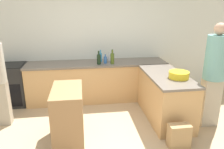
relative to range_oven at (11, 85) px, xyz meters
The scene contains 14 objects.
ground_plane 2.68m from the range_oven, 44.35° to the right, with size 14.00×14.00×0.00m, color tan.
wall_back 2.12m from the range_oven, 10.38° to the left, with size 8.00×0.06×2.70m.
counter_back 1.89m from the range_oven, ahead, with size 3.11×0.69×0.88m.
counter_peninsula 3.28m from the range_oven, 19.16° to the right, with size 0.69×1.50×0.88m.
range_oven is the anchor object (origin of this frame).
island_table 2.08m from the range_oven, 50.79° to the right, with size 0.46×0.83×0.90m.
mixing_bowl 3.52m from the range_oven, 22.02° to the right, with size 0.35×0.35×0.12m.
water_bottle_blue 2.13m from the range_oven, ahead, with size 0.07×0.07×0.20m.
wine_bottle_dark 2.01m from the range_oven, ahead, with size 0.08×0.08×0.29m.
vinegar_bottle_clear 2.23m from the range_oven, ahead, with size 0.06×0.06×0.20m.
dish_soap_bottle 2.05m from the range_oven, ahead, with size 0.06×0.06×0.27m.
olive_oil_bottle 2.29m from the range_oven, ahead, with size 0.08×0.08×0.31m.
person_at_peninsula 4.10m from the range_oven, 20.70° to the right, with size 0.36×0.36×1.84m.
paper_bag 3.61m from the range_oven, 33.93° to the right, with size 0.33×0.18×0.38m.
Camera 1 is at (-0.33, -2.89, 2.11)m, focal length 35.00 mm.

